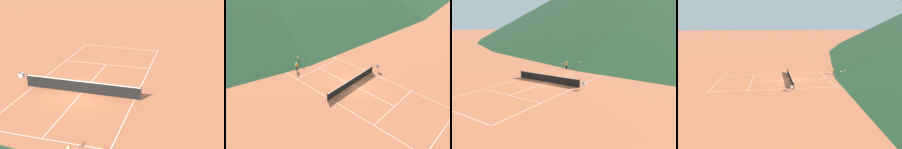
# 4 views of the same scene
# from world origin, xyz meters

# --- Properties ---
(ground_plane) EXTENTS (600.00, 600.00, 0.00)m
(ground_plane) POSITION_xyz_m (0.00, 0.00, 0.00)
(ground_plane) COLOR #B7603D
(court_line_markings) EXTENTS (8.25, 23.85, 0.01)m
(court_line_markings) POSITION_xyz_m (0.00, 0.00, 0.00)
(court_line_markings) COLOR white
(court_line_markings) RESTS_ON ground
(tennis_net) EXTENTS (9.18, 0.08, 1.06)m
(tennis_net) POSITION_xyz_m (0.00, 0.00, 0.50)
(tennis_net) COLOR #2D2D2D
(tennis_net) RESTS_ON ground
(windscreen_fence_far) EXTENTS (17.28, 0.08, 2.90)m
(windscreen_fence_far) POSITION_xyz_m (-0.00, 15.50, 1.31)
(windscreen_fence_far) COLOR #236B42
(windscreen_fence_far) RESTS_ON ground
(player_near_baseline) EXTENTS (0.75, 0.96, 1.30)m
(player_near_baseline) POSITION_xyz_m (-2.59, 8.31, 0.75)
(player_near_baseline) COLOR black
(player_near_baseline) RESTS_ON ground
(player_far_baseline) EXTENTS (0.43, 1.05, 1.22)m
(player_far_baseline) POSITION_xyz_m (-1.08, 9.85, 0.71)
(player_far_baseline) COLOR white
(player_far_baseline) RESTS_ON ground
(tennis_ball_service_box) EXTENTS (0.07, 0.07, 0.07)m
(tennis_ball_service_box) POSITION_xyz_m (-1.97, -11.26, 0.03)
(tennis_ball_service_box) COLOR #CCE033
(tennis_ball_service_box) RESTS_ON ground
(tennis_ball_far_corner) EXTENTS (0.07, 0.07, 0.07)m
(tennis_ball_far_corner) POSITION_xyz_m (-3.61, 6.22, 0.03)
(tennis_ball_far_corner) COLOR #CCE033
(tennis_ball_far_corner) RESTS_ON ground
(tennis_ball_alley_right) EXTENTS (0.07, 0.07, 0.07)m
(tennis_ball_alley_right) POSITION_xyz_m (3.62, -11.13, 0.03)
(tennis_ball_alley_right) COLOR #CCE033
(tennis_ball_alley_right) RESTS_ON ground
(tennis_ball_mid_court) EXTENTS (0.07, 0.07, 0.07)m
(tennis_ball_mid_court) POSITION_xyz_m (-0.74, -0.72, 0.03)
(tennis_ball_mid_court) COLOR #CCE033
(tennis_ball_mid_court) RESTS_ON ground
(ball_hopper) EXTENTS (0.36, 0.36, 0.89)m
(ball_hopper) POSITION_xyz_m (5.30, -0.38, 0.65)
(ball_hopper) COLOR #B7B7BC
(ball_hopper) RESTS_ON ground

